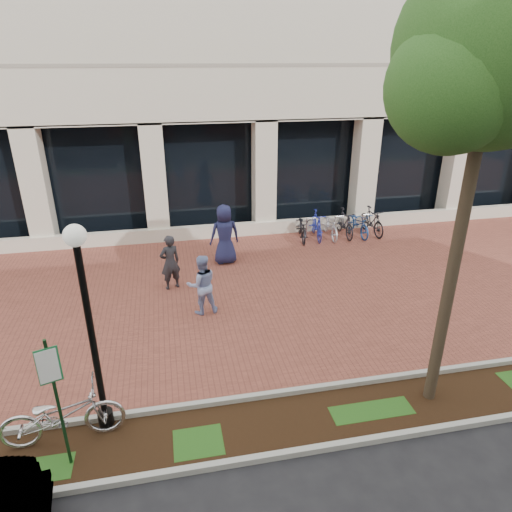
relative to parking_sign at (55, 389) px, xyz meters
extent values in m
plane|color=black|center=(3.57, 5.42, -1.56)|extent=(120.00, 120.00, 0.00)
cube|color=brown|center=(3.57, 5.42, -1.55)|extent=(40.00, 9.00, 0.01)
cube|color=black|center=(3.57, 0.17, -1.55)|extent=(40.00, 1.50, 0.01)
cube|color=#A0A198|center=(3.57, 0.92, -1.50)|extent=(40.00, 0.12, 0.12)
cube|color=#A0A198|center=(3.57, -0.58, -1.50)|extent=(40.00, 0.12, 0.12)
cube|color=black|center=(3.57, 11.02, 0.54)|extent=(40.00, 0.15, 4.20)
cube|color=beige|center=(3.57, 9.92, -1.31)|extent=(40.00, 0.25, 0.50)
cube|color=beige|center=(3.57, 10.32, 0.54)|extent=(0.80, 0.80, 4.20)
cube|color=#143919|center=(0.00, 0.01, -0.33)|extent=(0.05, 0.05, 2.45)
cube|color=#1A6B39|center=(0.00, -0.02, 0.45)|extent=(0.34, 0.02, 0.62)
cube|color=white|center=(0.00, -0.03, 0.45)|extent=(0.30, 0.01, 0.56)
cylinder|color=black|center=(0.50, 0.82, -1.41)|extent=(0.28, 0.28, 0.30)
cylinder|color=black|center=(0.50, 0.82, 0.24)|extent=(0.12, 0.12, 3.60)
sphere|color=silver|center=(0.50, 0.82, 2.18)|extent=(0.36, 0.36, 0.36)
cylinder|color=#423425|center=(6.76, 0.30, 0.89)|extent=(0.22, 0.22, 4.89)
sphere|color=#1C4A17|center=(6.76, 0.30, 4.81)|extent=(2.94, 2.94, 2.94)
sphere|color=#1C4A17|center=(6.02, 0.08, 4.29)|extent=(1.91, 1.91, 1.91)
imported|color=silver|center=(-0.15, 0.58, -1.01)|extent=(2.14, 0.88, 1.10)
imported|color=#26262B|center=(1.88, 6.07, -0.73)|extent=(0.70, 0.59, 1.65)
imported|color=#8B9DCF|center=(2.65, 4.51, -0.74)|extent=(0.87, 0.72, 1.64)
imported|color=#1D2048|center=(3.68, 7.58, -0.57)|extent=(1.03, 0.74, 1.97)
cylinder|color=#ACADB1|center=(11.12, 6.12, -1.10)|extent=(0.11, 0.11, 0.90)
sphere|color=#ACADB1|center=(11.12, 6.12, -0.60)|extent=(0.12, 0.12, 0.12)
imported|color=black|center=(6.77, 9.10, -1.09)|extent=(0.90, 1.86, 0.93)
imported|color=#212C9A|center=(7.32, 9.10, -1.04)|extent=(0.68, 1.77, 1.04)
imported|color=silver|center=(7.87, 9.10, -1.09)|extent=(0.73, 1.81, 0.93)
imported|color=black|center=(8.42, 9.10, -1.04)|extent=(0.50, 1.73, 1.04)
imported|color=navy|center=(8.97, 9.10, -1.09)|extent=(0.70, 1.81, 0.93)
imported|color=black|center=(9.52, 9.10, -1.04)|extent=(0.65, 1.77, 1.04)
cylinder|color=#ACADB1|center=(8.14, 9.10, -1.16)|extent=(0.04, 0.04, 0.80)
camera|label=1|loc=(1.91, -6.11, 4.68)|focal=32.00mm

